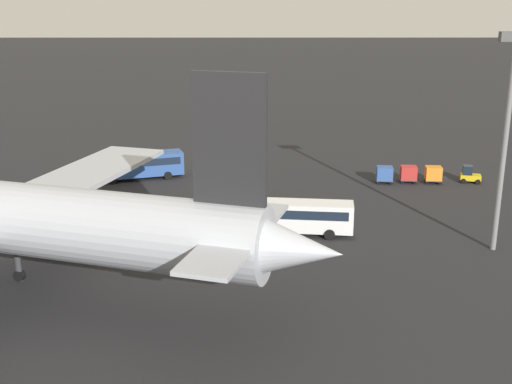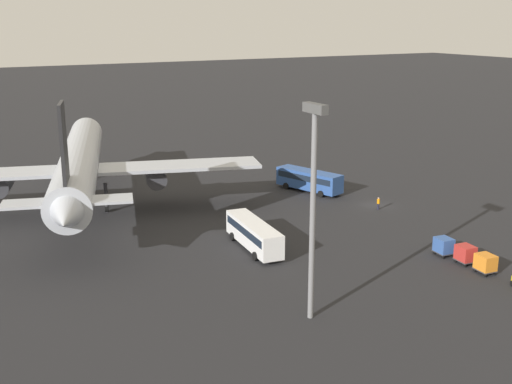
% 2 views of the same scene
% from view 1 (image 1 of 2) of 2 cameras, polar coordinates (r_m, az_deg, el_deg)
% --- Properties ---
extents(ground_plane, '(600.00, 600.00, 0.00)m').
position_cam_1_polar(ground_plane, '(84.09, -2.56, 1.92)').
color(ground_plane, '#232326').
extents(shuttle_bus_near, '(11.29, 5.98, 3.22)m').
position_cam_1_polar(shuttle_bus_near, '(80.97, -10.41, 2.48)').
color(shuttle_bus_near, '#2D5199').
rests_on(shuttle_bus_near, ground).
extents(shuttle_bus_far, '(11.65, 3.81, 3.17)m').
position_cam_1_polar(shuttle_bus_far, '(61.03, 3.26, -2.02)').
color(shuttle_bus_far, white).
rests_on(shuttle_bus_far, ground).
extents(baggage_tug, '(2.63, 2.09, 2.10)m').
position_cam_1_polar(baggage_tug, '(82.55, 18.44, 1.45)').
color(baggage_tug, gold).
rests_on(baggage_tug, ground).
extents(worker_person, '(0.38, 0.38, 1.74)m').
position_cam_1_polar(worker_person, '(82.91, -1.30, 2.34)').
color(worker_person, '#1E1E2D').
rests_on(worker_person, ground).
extents(cargo_cart_orange, '(2.16, 1.87, 2.06)m').
position_cam_1_polar(cargo_cart_orange, '(80.85, 15.49, 1.58)').
color(cargo_cart_orange, '#38383D').
rests_on(cargo_cart_orange, ground).
extents(cargo_cart_red, '(2.16, 1.87, 2.06)m').
position_cam_1_polar(cargo_cart_red, '(80.32, 13.41, 1.64)').
color(cargo_cart_red, '#38383D').
rests_on(cargo_cart_red, ground).
extents(cargo_cart_blue, '(2.16, 1.87, 2.06)m').
position_cam_1_polar(cargo_cart_blue, '(79.46, 11.36, 1.61)').
color(cargo_cart_blue, '#38383D').
rests_on(cargo_cart_blue, ground).
extents(light_pole, '(2.80, 0.70, 19.02)m').
position_cam_1_polar(light_pole, '(58.61, 21.42, 5.79)').
color(light_pole, slate).
rests_on(light_pole, ground).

